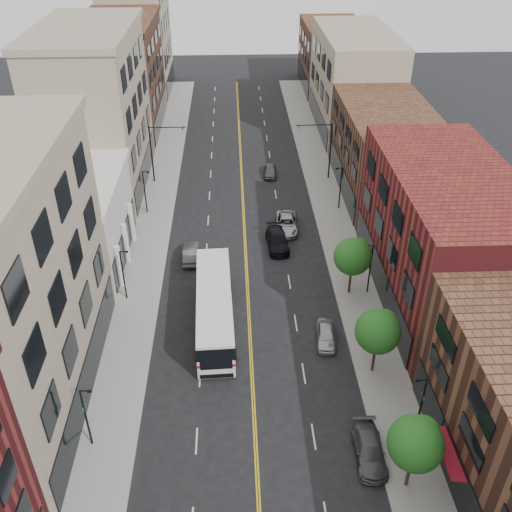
{
  "coord_description": "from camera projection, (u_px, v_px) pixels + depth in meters",
  "views": [
    {
      "loc": [
        -1.07,
        -17.46,
        31.85
      ],
      "look_at": [
        0.7,
        23.02,
        5.0
      ],
      "focal_mm": 40.0,
      "sensor_mm": 36.0,
      "label": 1
    }
  ],
  "objects": [
    {
      "name": "sidewalk_left",
      "position": [
        151.0,
        235.0,
        60.92
      ],
      "size": [
        4.0,
        110.0,
        0.15
      ],
      "primitive_type": "cube",
      "color": "gray",
      "rests_on": "ground"
    },
    {
      "name": "sidewalk_right",
      "position": [
        337.0,
        231.0,
        61.65
      ],
      "size": [
        4.0,
        110.0,
        0.15
      ],
      "primitive_type": "cube",
      "color": "gray",
      "rests_on": "ground"
    },
    {
      "name": "bldg_l_white",
      "position": [
        70.0,
        224.0,
        55.16
      ],
      "size": [
        10.0,
        14.0,
        8.0
      ],
      "primitive_type": "cube",
      "color": "silver",
      "rests_on": "ground"
    },
    {
      "name": "bldg_l_far_a",
      "position": [
        96.0,
        113.0,
        66.56
      ],
      "size": [
        10.0,
        20.0,
        18.0
      ],
      "primitive_type": "cube",
      "color": "gray",
      "rests_on": "ground"
    },
    {
      "name": "bldg_l_far_b",
      "position": [
        123.0,
        77.0,
        84.04
      ],
      "size": [
        10.0,
        20.0,
        15.0
      ],
      "primitive_type": "cube",
      "color": "#512E20",
      "rests_on": "ground"
    },
    {
      "name": "bldg_l_far_c",
      "position": [
        137.0,
        32.0,
        97.65
      ],
      "size": [
        10.0,
        16.0,
        20.0
      ],
      "primitive_type": "cube",
      "color": "gray",
      "rests_on": "ground"
    },
    {
      "name": "bldg_r_mid",
      "position": [
        443.0,
        236.0,
        49.47
      ],
      "size": [
        10.0,
        22.0,
        12.0
      ],
      "primitive_type": "cube",
      "color": "maroon",
      "rests_on": "ground"
    },
    {
      "name": "bldg_r_far_a",
      "position": [
        385.0,
        150.0,
        67.51
      ],
      "size": [
        10.0,
        20.0,
        10.0
      ],
      "primitive_type": "cube",
      "color": "#512E20",
      "rests_on": "ground"
    },
    {
      "name": "bldg_r_far_b",
      "position": [
        354.0,
        81.0,
        83.89
      ],
      "size": [
        10.0,
        22.0,
        14.0
      ],
      "primitive_type": "cube",
      "color": "gray",
      "rests_on": "ground"
    },
    {
      "name": "bldg_r_far_c",
      "position": [
        332.0,
        56.0,
        101.37
      ],
      "size": [
        10.0,
        18.0,
        11.0
      ],
      "primitive_type": "cube",
      "color": "#512E20",
      "rests_on": "ground"
    },
    {
      "name": "tree_r_1",
      "position": [
        417.0,
        442.0,
        33.63
      ],
      "size": [
        3.4,
        3.4,
        5.59
      ],
      "color": "black",
      "rests_on": "sidewalk_right"
    },
    {
      "name": "tree_r_2",
      "position": [
        379.0,
        330.0,
        41.96
      ],
      "size": [
        3.4,
        3.4,
        5.59
      ],
      "color": "black",
      "rests_on": "sidewalk_right"
    },
    {
      "name": "tree_r_3",
      "position": [
        354.0,
        255.0,
        50.28
      ],
      "size": [
        3.4,
        3.4,
        5.59
      ],
      "color": "black",
      "rests_on": "sidewalk_right"
    },
    {
      "name": "lamp_l_1",
      "position": [
        86.0,
        415.0,
        36.8
      ],
      "size": [
        0.81,
        0.55,
        5.05
      ],
      "color": "black",
      "rests_on": "sidewalk_left"
    },
    {
      "name": "lamp_l_2",
      "position": [
        123.0,
        272.0,
        50.12
      ],
      "size": [
        0.81,
        0.55,
        5.05
      ],
      "color": "black",
      "rests_on": "sidewalk_left"
    },
    {
      "name": "lamp_l_3",
      "position": [
        145.0,
        190.0,
        63.45
      ],
      "size": [
        0.81,
        0.55,
        5.05
      ],
      "color": "black",
      "rests_on": "sidewalk_left"
    },
    {
      "name": "lamp_r_1",
      "position": [
        421.0,
        403.0,
        37.6
      ],
      "size": [
        0.81,
        0.55,
        5.05
      ],
      "color": "black",
      "rests_on": "sidewalk_right"
    },
    {
      "name": "lamp_r_2",
      "position": [
        370.0,
        266.0,
        50.92
      ],
      "size": [
        0.81,
        0.55,
        5.05
      ],
      "color": "black",
      "rests_on": "sidewalk_right"
    },
    {
      "name": "lamp_r_3",
      "position": [
        340.0,
        186.0,
        64.24
      ],
      "size": [
        0.81,
        0.55,
        5.05
      ],
      "color": "black",
      "rests_on": "sidewalk_right"
    },
    {
      "name": "signal_mast_left",
      "position": [
        157.0,
        147.0,
        69.21
      ],
      "size": [
        4.49,
        0.18,
        7.2
      ],
      "color": "black",
      "rests_on": "sidewalk_left"
    },
    {
      "name": "signal_mast_right",
      "position": [
        325.0,
        144.0,
        69.96
      ],
      "size": [
        4.49,
        0.18,
        7.2
      ],
      "color": "black",
      "rests_on": "sidewalk_right"
    },
    {
      "name": "city_bus",
      "position": [
        214.0,
        306.0,
        47.75
      ],
      "size": [
        3.58,
        13.42,
        3.43
      ],
      "rotation": [
        0.0,
        0.0,
        0.04
      ],
      "color": "silver",
      "rests_on": "ground"
    },
    {
      "name": "car_parked_mid",
      "position": [
        369.0,
        450.0,
        37.27
      ],
      "size": [
        2.02,
        4.71,
        1.35
      ],
      "primitive_type": "imported",
      "rotation": [
        0.0,
        0.0,
        -0.03
      ],
      "color": "#49494E",
      "rests_on": "ground"
    },
    {
      "name": "car_parked_far",
      "position": [
        326.0,
        335.0,
        46.67
      ],
      "size": [
        1.92,
        3.97,
        1.3
      ],
      "primitive_type": "imported",
      "rotation": [
        0.0,
        0.0,
        -0.1
      ],
      "color": "#A9AAB1",
      "rests_on": "ground"
    },
    {
      "name": "car_lane_behind",
      "position": [
        191.0,
        253.0,
        56.83
      ],
      "size": [
        1.64,
        4.37,
        1.42
      ],
      "primitive_type": "imported",
      "rotation": [
        0.0,
        0.0,
        3.17
      ],
      "color": "#4A4A4F",
      "rests_on": "ground"
    },
    {
      "name": "car_lane_a",
      "position": [
        277.0,
        240.0,
        58.74
      ],
      "size": [
        2.41,
        5.29,
        1.5
      ],
      "primitive_type": "imported",
      "rotation": [
        0.0,
        0.0,
        0.06
      ],
      "color": "black",
      "rests_on": "ground"
    },
    {
      "name": "car_lane_b",
      "position": [
        286.0,
        223.0,
        61.69
      ],
      "size": [
        2.78,
        5.36,
        1.44
      ],
      "primitive_type": "imported",
      "rotation": [
        0.0,
        0.0,
        -0.07
      ],
      "color": "#A3A5AA",
      "rests_on": "ground"
    },
    {
      "name": "car_lane_c",
      "position": [
        270.0,
        171.0,
        72.98
      ],
      "size": [
        1.7,
        3.86,
        1.29
      ],
      "primitive_type": "imported",
      "rotation": [
        0.0,
        0.0,
        -0.05
      ],
      "color": "#45464A",
      "rests_on": "ground"
    }
  ]
}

